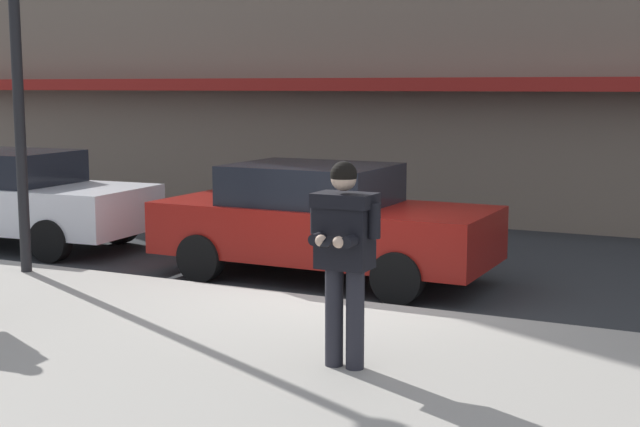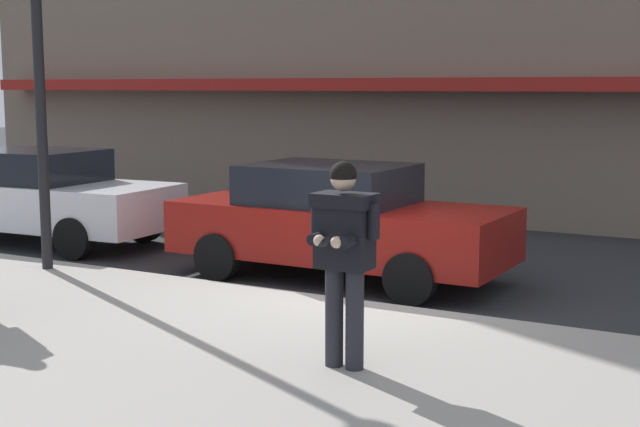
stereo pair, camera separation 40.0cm
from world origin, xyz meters
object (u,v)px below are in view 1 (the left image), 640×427
object	(u,v)px
parked_sedan_near	(13,198)
parked_sedan_mid	(321,221)
street_lamp_post	(16,41)
man_texting_on_phone	(344,242)

from	to	relation	value
parked_sedan_near	parked_sedan_mid	size ratio (longest dim) A/B	1.02
parked_sedan_near	street_lamp_post	xyz separation A→B (m)	(2.13, -1.93, 2.35)
man_texting_on_phone	street_lamp_post	bearing A→B (deg)	161.35
parked_sedan_mid	street_lamp_post	world-z (taller)	street_lamp_post
parked_sedan_mid	street_lamp_post	xyz separation A→B (m)	(-3.43, -1.87, 2.35)
man_texting_on_phone	parked_sedan_mid	bearing A→B (deg)	118.66
parked_sedan_mid	street_lamp_post	distance (m)	4.56
parked_sedan_near	street_lamp_post	bearing A→B (deg)	-42.12
man_texting_on_phone	parked_sedan_near	bearing A→B (deg)	153.59
man_texting_on_phone	street_lamp_post	xyz separation A→B (m)	(-5.46, 1.84, 1.89)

